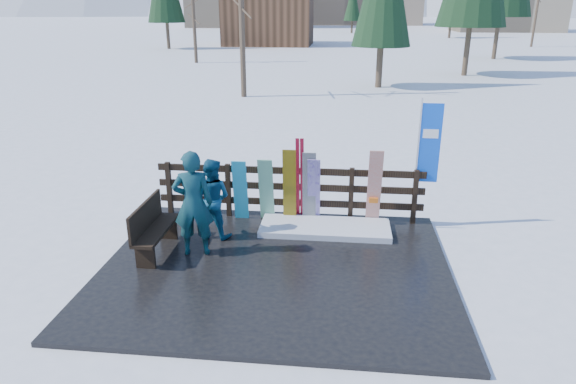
# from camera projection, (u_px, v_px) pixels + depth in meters

# --- Properties ---
(ground) EXTENTS (700.00, 700.00, 0.00)m
(ground) POSITION_uv_depth(u_px,v_px,m) (276.00, 270.00, 8.96)
(ground) COLOR white
(ground) RESTS_ON ground
(deck) EXTENTS (6.00, 5.00, 0.08)m
(deck) POSITION_uv_depth(u_px,v_px,m) (276.00, 268.00, 8.95)
(deck) COLOR black
(deck) RESTS_ON ground
(fence) EXTENTS (5.60, 0.10, 1.15)m
(fence) POSITION_uv_depth(u_px,v_px,m) (289.00, 189.00, 10.76)
(fence) COLOR black
(fence) RESTS_ON deck
(snow_patch) EXTENTS (2.60, 1.00, 0.12)m
(snow_patch) POSITION_uv_depth(u_px,v_px,m) (325.00, 228.00, 10.33)
(snow_patch) COLOR white
(snow_patch) RESTS_ON deck
(bench) EXTENTS (0.41, 1.50, 0.97)m
(bench) POSITION_uv_depth(u_px,v_px,m) (152.00, 226.00, 9.27)
(bench) COLOR black
(bench) RESTS_ON deck
(snowboard_0) EXTENTS (0.30, 0.23, 1.32)m
(snowboard_0) POSITION_uv_depth(u_px,v_px,m) (240.00, 190.00, 10.66)
(snowboard_0) COLOR #25A1C3
(snowboard_0) RESTS_ON deck
(snowboard_1) EXTENTS (0.30, 0.36, 1.39)m
(snowboard_1) POSITION_uv_depth(u_px,v_px,m) (266.00, 190.00, 10.59)
(snowboard_1) COLOR silver
(snowboard_1) RESTS_ON deck
(snowboard_2) EXTENTS (0.27, 0.19, 1.58)m
(snowboard_2) POSITION_uv_depth(u_px,v_px,m) (289.00, 186.00, 10.51)
(snowboard_2) COLOR gold
(snowboard_2) RESTS_ON deck
(snowboard_3) EXTENTS (0.25, 0.37, 1.42)m
(snowboard_3) POSITION_uv_depth(u_px,v_px,m) (314.00, 191.00, 10.49)
(snowboard_3) COLOR silver
(snowboard_3) RESTS_ON deck
(snowboard_4) EXTENTS (0.27, 0.28, 1.55)m
(snowboard_4) POSITION_uv_depth(u_px,v_px,m) (309.00, 188.00, 10.48)
(snowboard_4) COLOR black
(snowboard_4) RESTS_ON deck
(snowboard_5) EXTENTS (0.28, 0.36, 1.64)m
(snowboard_5) POSITION_uv_depth(u_px,v_px,m) (374.00, 188.00, 10.33)
(snowboard_5) COLOR silver
(snowboard_5) RESTS_ON deck
(ski_pair_a) EXTENTS (0.16, 0.31, 1.82)m
(ski_pair_a) POSITION_uv_depth(u_px,v_px,m) (300.00, 180.00, 10.51)
(ski_pair_a) COLOR #AD152B
(ski_pair_a) RESTS_ON deck
(ski_pair_b) EXTENTS (0.17, 0.27, 1.57)m
(ski_pair_b) POSITION_uv_depth(u_px,v_px,m) (374.00, 188.00, 10.40)
(ski_pair_b) COLOR black
(ski_pair_b) RESTS_ON deck
(rental_flag) EXTENTS (0.45, 0.04, 2.60)m
(rental_flag) POSITION_uv_depth(u_px,v_px,m) (427.00, 148.00, 10.21)
(rental_flag) COLOR silver
(rental_flag) RESTS_ON deck
(person_front) EXTENTS (0.78, 0.58, 1.94)m
(person_front) POSITION_uv_depth(u_px,v_px,m) (193.00, 204.00, 9.09)
(person_front) COLOR #13544C
(person_front) RESTS_ON deck
(person_back) EXTENTS (0.87, 0.74, 1.57)m
(person_back) POSITION_uv_depth(u_px,v_px,m) (212.00, 198.00, 9.86)
(person_back) COLOR navy
(person_back) RESTS_ON deck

